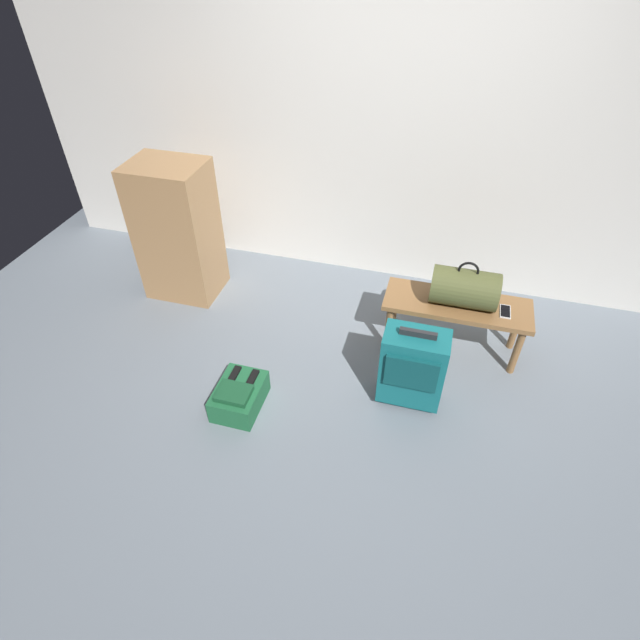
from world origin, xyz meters
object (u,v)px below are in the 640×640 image
at_px(bench, 456,310).
at_px(suitcase_upright_teal, 413,367).
at_px(duffel_bag_olive, 464,288).
at_px(backpack_green, 239,396).
at_px(cell_phone, 505,311).
at_px(side_cabinet, 178,231).

distance_m(bench, suitcase_upright_teal, 0.62).
distance_m(duffel_bag_olive, suitcase_upright_teal, 0.67).
bearing_deg(suitcase_upright_teal, backpack_green, -161.89).
bearing_deg(cell_phone, duffel_bag_olive, 176.81).
relative_size(bench, cell_phone, 6.94).
height_order(bench, backpack_green, bench).
bearing_deg(duffel_bag_olive, backpack_green, -144.40).
bearing_deg(cell_phone, suitcase_upright_teal, -133.40).
distance_m(bench, duffel_bag_olive, 0.20).
xyz_separation_m(suitcase_upright_teal, backpack_green, (-1.05, -0.34, -0.22)).
bearing_deg(duffel_bag_olive, side_cabinet, 175.95).
bearing_deg(backpack_green, side_cabinet, 130.24).
xyz_separation_m(bench, side_cabinet, (-2.18, 0.16, 0.19)).
bearing_deg(bench, side_cabinet, 175.91).
height_order(suitcase_upright_teal, backpack_green, suitcase_upright_teal).
height_order(backpack_green, side_cabinet, side_cabinet).
bearing_deg(duffel_bag_olive, cell_phone, -3.19).
xyz_separation_m(bench, duffel_bag_olive, (0.02, 0.00, 0.20)).
relative_size(backpack_green, side_cabinet, 0.35).
bearing_deg(duffel_bag_olive, suitcase_upright_teal, -112.58).
height_order(bench, side_cabinet, side_cabinet).
xyz_separation_m(duffel_bag_olive, backpack_green, (-1.29, -0.92, -0.46)).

